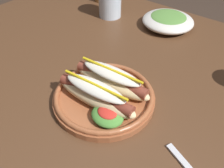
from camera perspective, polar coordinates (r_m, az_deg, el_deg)
dining_table at (r=0.66m, az=4.51°, el=-5.34°), size 1.38×0.93×0.74m
hot_dog_plate at (r=0.53m, az=-1.98°, el=-2.18°), size 0.24×0.24×0.08m
water_cup at (r=0.89m, az=-0.50°, el=19.84°), size 0.08×0.08×0.12m
side_bowl at (r=0.85m, az=13.57°, el=14.97°), size 0.18×0.18×0.05m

